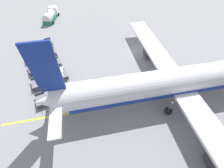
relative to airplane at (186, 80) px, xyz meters
The scene contains 19 objects.
ground_plane 13.92m from the airplane, behind, with size 500.00×500.00×0.00m, color gray.
airplane is the anchor object (origin of this frame).
fuel_tanker_primary 40.15m from the airplane, 150.86° to the right, with size 8.16×4.87×2.91m.
baggage_dolly_row_near_col_a 33.04m from the airplane, 129.79° to the right, with size 3.43×1.98×0.92m.
baggage_dolly_row_near_col_b 29.78m from the airplane, 124.72° to the right, with size 3.43×1.99×0.92m.
baggage_dolly_row_near_col_c 27.01m from the airplane, 119.11° to the right, with size 3.44×2.07×0.92m.
baggage_dolly_row_near_col_d 24.55m from the airplane, 111.52° to the right, with size 3.43×1.94×0.92m.
baggage_dolly_row_near_col_e 22.60m from the airplane, 102.88° to the right, with size 3.43×1.93×0.92m.
baggage_dolly_row_mid_a_col_a 31.41m from the airplane, 133.25° to the right, with size 3.43×1.99×0.92m.
baggage_dolly_row_mid_a_col_b 28.28m from the airplane, 128.55° to the right, with size 3.44×2.02×0.92m.
baggage_dolly_row_mid_a_col_c 25.34m from the airplane, 122.18° to the right, with size 3.44×2.17×0.92m.
baggage_dolly_row_mid_a_col_d 22.87m from the airplane, 114.89° to the right, with size 3.44×2.13×0.92m.
baggage_dolly_row_mid_a_col_e 20.52m from the airplane, 105.67° to the right, with size 3.43×2.00×0.92m.
baggage_dolly_row_mid_b_col_a 30.26m from the airplane, 137.15° to the right, with size 3.43×1.94×0.92m.
baggage_dolly_row_mid_b_col_b 26.83m from the airplane, 132.02° to the right, with size 3.43×2.01×0.92m.
baggage_dolly_row_mid_b_col_c 23.81m from the airplane, 126.25° to the right, with size 3.43×2.00×0.92m.
baggage_dolly_row_mid_b_col_d 20.90m from the airplane, 118.60° to the right, with size 3.44×2.04×0.92m.
baggage_dolly_row_mid_b_col_e 18.46m from the airplane, 108.28° to the right, with size 3.44×2.17×0.92m.
stand_guidance_stripe 10.03m from the airplane, 95.15° to the right, with size 3.65×36.03×0.01m.
Camera 1 is at (25.08, -13.66, 19.71)m, focal length 24.00 mm.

